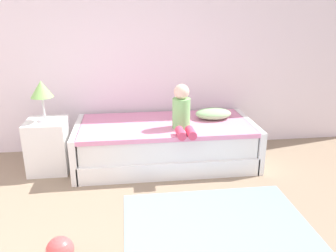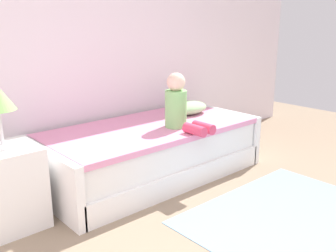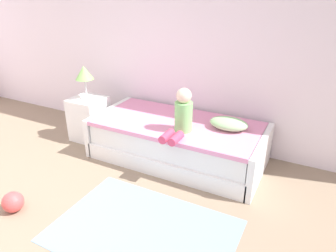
{
  "view_description": "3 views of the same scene",
  "coord_description": "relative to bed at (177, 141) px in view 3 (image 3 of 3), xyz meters",
  "views": [
    {
      "loc": [
        0.25,
        -1.78,
        1.77
      ],
      "look_at": [
        0.7,
        1.75,
        0.55
      ],
      "focal_mm": 36.36,
      "sensor_mm": 36.0,
      "label": 1
    },
    {
      "loc": [
        -1.46,
        -0.68,
        1.46
      ],
      "look_at": [
        0.7,
        1.75,
        0.55
      ],
      "focal_mm": 40.73,
      "sensor_mm": 36.0,
      "label": 2
    },
    {
      "loc": [
        2.17,
        -1.1,
        2.01
      ],
      "look_at": [
        0.7,
        1.75,
        0.55
      ],
      "focal_mm": 33.13,
      "sensor_mm": 36.0,
      "label": 3
    }
  ],
  "objects": [
    {
      "name": "ground_plane",
      "position": [
        -0.7,
        -2.0,
        -0.25
      ],
      "size": [
        9.2,
        9.2,
        0.0
      ],
      "primitive_type": "plane",
      "color": "gray"
    },
    {
      "name": "wall_rear",
      "position": [
        -0.7,
        0.6,
        1.2
      ],
      "size": [
        7.2,
        0.1,
        2.9
      ],
      "primitive_type": "cube",
      "color": "white",
      "rests_on": "ground"
    },
    {
      "name": "bed",
      "position": [
        0.0,
        0.0,
        0.0
      ],
      "size": [
        2.11,
        1.0,
        0.5
      ],
      "color": "white",
      "rests_on": "ground"
    },
    {
      "name": "nightstand",
      "position": [
        -1.35,
        -0.05,
        0.05
      ],
      "size": [
        0.44,
        0.44,
        0.6
      ],
      "primitive_type": "cube",
      "color": "white",
      "rests_on": "ground"
    },
    {
      "name": "table_lamp",
      "position": [
        -1.35,
        -0.05,
        0.69
      ],
      "size": [
        0.24,
        0.24,
        0.45
      ],
      "color": "silver",
      "rests_on": "nightstand"
    },
    {
      "name": "child_figure",
      "position": [
        0.16,
        -0.23,
        0.46
      ],
      "size": [
        0.2,
        0.51,
        0.5
      ],
      "color": "#7FC672",
      "rests_on": "bed"
    },
    {
      "name": "pillow",
      "position": [
        0.6,
        0.1,
        0.32
      ],
      "size": [
        0.44,
        0.3,
        0.13
      ],
      "primitive_type": "ellipsoid",
      "color": "#99CC8C",
      "rests_on": "bed"
    },
    {
      "name": "toy_ball",
      "position": [
        -0.97,
        -1.64,
        -0.14
      ],
      "size": [
        0.2,
        0.2,
        0.2
      ],
      "primitive_type": "sphere",
      "color": "#E54C4C",
      "rests_on": "ground"
    },
    {
      "name": "area_rug",
      "position": [
        0.29,
        -1.3,
        -0.24
      ],
      "size": [
        1.6,
        1.1,
        0.01
      ],
      "primitive_type": "cube",
      "color": "#7AA8CC",
      "rests_on": "ground"
    }
  ]
}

